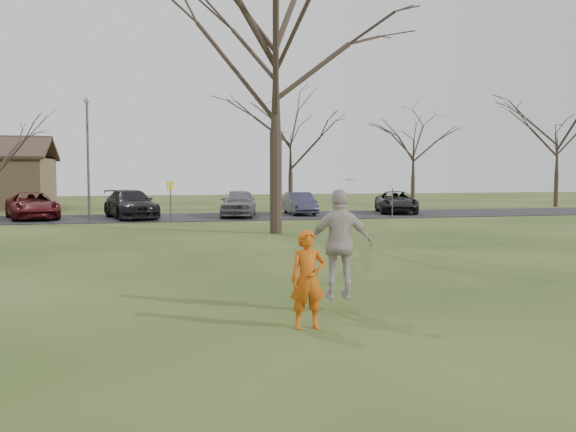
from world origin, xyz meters
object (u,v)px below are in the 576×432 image
object	(u,v)px
car_6	(396,202)
lamp_post	(88,143)
player_defender	(308,279)
catching_play	(340,244)
car_2	(32,206)
car_4	(239,203)
big_tree	(276,62)
car_5	(299,203)
car_3	(131,204)

from	to	relation	value
car_6	lamp_post	size ratio (longest dim) A/B	0.76
player_defender	car_6	distance (m)	29.03
player_defender	catching_play	bearing A→B (deg)	51.29
player_defender	car_2	size ratio (longest dim) A/B	0.31
car_4	big_tree	bearing A→B (deg)	-76.56
car_4	car_6	size ratio (longest dim) A/B	0.95
car_5	catching_play	bearing A→B (deg)	-101.84
player_defender	catching_play	distance (m)	1.45
car_4	catching_play	distance (m)	24.21
catching_play	lamp_post	size ratio (longest dim) A/B	0.35
car_2	car_6	xyz separation A→B (m)	(20.81, 0.27, -0.05)
catching_play	lamp_post	distance (m)	23.14
car_4	big_tree	xyz separation A→B (m)	(0.15, -9.51, 6.19)
car_3	lamp_post	size ratio (longest dim) A/B	0.84
car_3	lamp_post	distance (m)	4.30
car_2	catching_play	world-z (taller)	catching_play
player_defender	car_4	bearing A→B (deg)	85.23
car_2	car_5	distance (m)	14.74
car_6	big_tree	size ratio (longest dim) A/B	0.34
car_4	car_6	bearing A→B (deg)	18.42
car_3	big_tree	bearing A→B (deg)	-72.52
car_3	catching_play	distance (m)	24.61
catching_play	big_tree	xyz separation A→B (m)	(1.86, 14.64, 5.76)
car_4	big_tree	world-z (taller)	big_tree
car_6	lamp_post	world-z (taller)	lamp_post
car_2	car_3	bearing A→B (deg)	-22.62
car_6	big_tree	xyz separation A→B (m)	(-9.70, -10.53, 6.30)
car_3	car_4	world-z (taller)	car_4
car_2	catching_play	distance (m)	26.56
car_5	big_tree	xyz separation A→B (m)	(-3.63, -10.57, 6.31)
player_defender	car_4	distance (m)	25.34
car_2	car_4	bearing A→B (deg)	-19.39
car_6	catching_play	size ratio (longest dim) A/B	2.16
car_4	big_tree	size ratio (longest dim) A/B	0.32
car_3	car_5	world-z (taller)	car_3
car_2	car_4	distance (m)	10.99
car_3	car_2	bearing A→B (deg)	158.33
car_2	car_5	size ratio (longest dim) A/B	1.29
car_3	catching_play	world-z (taller)	catching_play
car_6	lamp_post	xyz separation A→B (m)	(-17.70, -3.03, 3.27)
car_3	car_6	bearing A→B (deg)	-11.22
catching_play	big_tree	size ratio (longest dim) A/B	0.16
car_2	car_3	world-z (taller)	car_3
lamp_post	car_5	bearing A→B (deg)	14.81
car_3	catching_play	size ratio (longest dim) A/B	2.37
car_3	car_6	distance (m)	15.74
car_5	player_defender	bearing A→B (deg)	-103.19
player_defender	catching_play	world-z (taller)	catching_play
player_defender	big_tree	distance (m)	17.10
car_4	car_6	xyz separation A→B (m)	(9.85, 1.02, -0.11)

